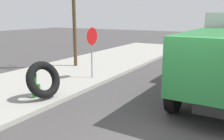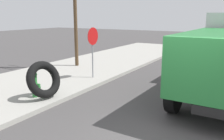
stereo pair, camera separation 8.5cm
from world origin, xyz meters
name	(u,v)px [view 1 (the left image)]	position (x,y,z in m)	size (l,w,h in m)	color
fire_hydrant	(34,84)	(0.82, 4.93, 0.63)	(0.21, 0.48, 0.89)	#2D8438
loose_tire	(44,80)	(0.91, 4.57, 0.79)	(1.27, 1.27, 0.28)	black
stop_sign	(92,43)	(4.05, 4.75, 1.70)	(0.76, 0.08, 2.23)	gray
bare_tree	(73,7)	(5.77, 7.09, 3.30)	(1.38, 1.05, 5.93)	#4C3823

